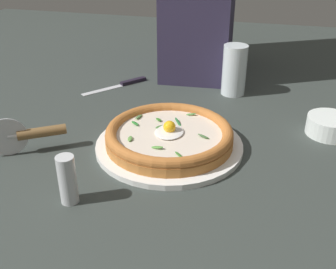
{
  "coord_description": "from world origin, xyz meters",
  "views": [
    {
      "loc": [
        -0.76,
        -0.19,
        0.45
      ],
      "look_at": [
        -0.01,
        0.0,
        0.03
      ],
      "focal_mm": 43.93,
      "sensor_mm": 36.0,
      "label": 1
    }
  ],
  "objects_px": {
    "side_bowl": "(330,126)",
    "pepper_shaker": "(67,180)",
    "pizza_cutter": "(31,134)",
    "table_knife": "(124,84)",
    "drinking_glass": "(234,74)",
    "pizza": "(168,135)"
  },
  "relations": [
    {
      "from": "side_bowl",
      "to": "pepper_shaker",
      "type": "distance_m",
      "value": 0.6
    },
    {
      "from": "pizza_cutter",
      "to": "table_knife",
      "type": "height_order",
      "value": "pizza_cutter"
    },
    {
      "from": "pizza_cutter",
      "to": "pepper_shaker",
      "type": "bearing_deg",
      "value": -132.58
    },
    {
      "from": "side_bowl",
      "to": "drinking_glass",
      "type": "xyz_separation_m",
      "value": [
        0.19,
        0.24,
        0.04
      ]
    },
    {
      "from": "pizza",
      "to": "drinking_glass",
      "type": "bearing_deg",
      "value": -16.99
    },
    {
      "from": "pizza",
      "to": "side_bowl",
      "type": "height_order",
      "value": "pizza"
    },
    {
      "from": "side_bowl",
      "to": "table_knife",
      "type": "relative_size",
      "value": 0.63
    },
    {
      "from": "table_knife",
      "to": "pepper_shaker",
      "type": "relative_size",
      "value": 1.85
    },
    {
      "from": "drinking_glass",
      "to": "pepper_shaker",
      "type": "bearing_deg",
      "value": 158.19
    },
    {
      "from": "drinking_glass",
      "to": "pepper_shaker",
      "type": "xyz_separation_m",
      "value": [
        -0.56,
        0.23,
        -0.01
      ]
    },
    {
      "from": "table_knife",
      "to": "drinking_glass",
      "type": "height_order",
      "value": "drinking_glass"
    },
    {
      "from": "pizza",
      "to": "drinking_glass",
      "type": "relative_size",
      "value": 1.98
    },
    {
      "from": "side_bowl",
      "to": "drinking_glass",
      "type": "relative_size",
      "value": 0.77
    },
    {
      "from": "side_bowl",
      "to": "table_knife",
      "type": "xyz_separation_m",
      "value": [
        0.17,
        0.56,
        -0.02
      ]
    },
    {
      "from": "drinking_glass",
      "to": "pizza",
      "type": "bearing_deg",
      "value": 163.01
    },
    {
      "from": "drinking_glass",
      "to": "table_knife",
      "type": "bearing_deg",
      "value": 92.28
    },
    {
      "from": "side_bowl",
      "to": "pizza",
      "type": "bearing_deg",
      "value": 113.64
    },
    {
      "from": "pizza_cutter",
      "to": "pepper_shaker",
      "type": "xyz_separation_m",
      "value": [
        -0.14,
        -0.15,
        0.0
      ]
    },
    {
      "from": "pizza_cutter",
      "to": "drinking_glass",
      "type": "height_order",
      "value": "drinking_glass"
    },
    {
      "from": "table_knife",
      "to": "pepper_shaker",
      "type": "height_order",
      "value": "pepper_shaker"
    },
    {
      "from": "pizza_cutter",
      "to": "pepper_shaker",
      "type": "height_order",
      "value": "pepper_shaker"
    },
    {
      "from": "pizza",
      "to": "drinking_glass",
      "type": "height_order",
      "value": "drinking_glass"
    }
  ]
}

